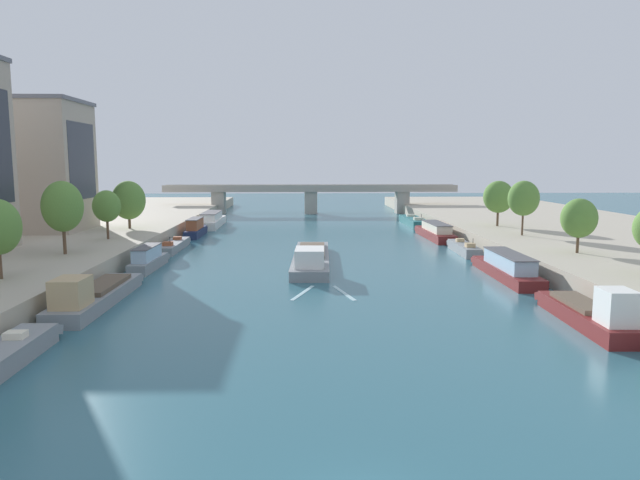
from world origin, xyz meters
name	(u,v)px	position (x,y,z in m)	size (l,w,h in m)	color
quay_left	(7,246)	(-38.57, 55.00, 1.06)	(36.00, 170.00, 2.11)	#B2A893
quay_right	(619,244)	(38.57, 55.00, 1.06)	(36.00, 170.00, 2.11)	#B2A893
barge_midriver	(311,258)	(-0.97, 46.52, 0.85)	(4.67, 22.32, 2.82)	gray
wake_behind_barge	(323,293)	(-0.12, 32.49, 0.01)	(5.60, 5.99, 0.03)	#A0CCD6
moored_boat_left_end	(94,295)	(-18.48, 28.33, 0.93)	(3.07, 15.94, 3.18)	gray
moored_boat_left_gap_after	(148,259)	(-18.45, 44.54, 1.06)	(2.21, 10.05, 2.55)	gray
moored_boat_left_downstream	(174,246)	(-18.81, 58.59, 0.55)	(2.18, 12.30, 2.14)	gray
moored_boat_left_lone	(196,229)	(-18.50, 72.67, 1.18)	(2.07, 10.58, 2.84)	#1E284C
moored_boat_left_upstream	(212,220)	(-18.07, 86.59, 1.12)	(3.26, 15.73, 2.65)	silver
moored_boat_right_lone	(590,313)	(18.03, 21.35, 0.99)	(3.00, 12.73, 3.43)	maroon
moored_boat_right_midway	(507,267)	(18.29, 38.65, 1.07)	(2.85, 15.21, 2.57)	maroon
moored_boat_right_second	(464,248)	(18.50, 54.78, 0.62)	(2.23, 10.84, 2.28)	gray
moored_boat_right_downstream	(435,232)	(18.07, 68.79, 1.03)	(3.18, 15.55, 2.46)	maroon
moored_boat_right_near	(414,221)	(18.44, 87.64, 0.70)	(3.16, 15.03, 2.45)	#23666B
tree_left_far	(62,207)	(-26.12, 41.88, 6.96)	(4.04, 4.04, 7.43)	brown
tree_left_third	(107,206)	(-25.62, 53.57, 6.12)	(3.33, 3.33, 5.93)	brown
tree_left_by_lamp	(129,200)	(-26.35, 65.03, 6.11)	(4.64, 4.64, 6.72)	brown
tree_right_nearest	(579,218)	(26.42, 41.01, 5.70)	(3.62, 3.62, 5.62)	brown
tree_right_past_mid	(524,198)	(26.22, 55.61, 6.85)	(3.91, 3.91, 6.97)	brown
tree_right_distant	(498,197)	(26.73, 66.57, 6.38)	(4.34, 4.34, 6.62)	brown
building_left_tall	(24,165)	(-39.64, 63.24, 10.97)	(16.07, 12.02, 17.69)	#A89989
bridge_far	(311,195)	(0.00, 112.76, 4.15)	(65.14, 4.40, 6.43)	#9E998E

